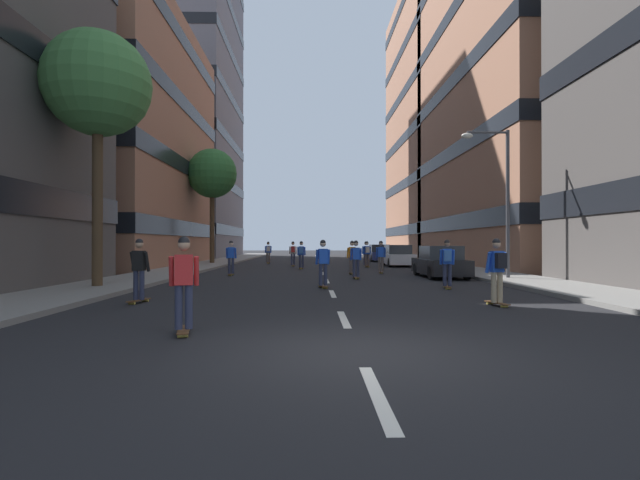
# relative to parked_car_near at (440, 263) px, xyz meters

# --- Properties ---
(ground_plane) EXTENTS (145.10, 145.10, 0.00)m
(ground_plane) POSITION_rel_parked_car_near_xyz_m (-5.52, 9.18, -0.70)
(ground_plane) COLOR black
(sidewalk_left) EXTENTS (3.17, 66.51, 0.14)m
(sidewalk_left) POSITION_rel_parked_car_near_xyz_m (-13.83, 12.21, -0.63)
(sidewalk_left) COLOR gray
(sidewalk_left) RESTS_ON ground_plane
(sidewalk_right) EXTENTS (3.17, 66.51, 0.14)m
(sidewalk_right) POSITION_rel_parked_car_near_xyz_m (2.78, 12.21, -0.63)
(sidewalk_right) COLOR gray
(sidewalk_right) RESTS_ON ground_plane
(lane_markings) EXTENTS (0.16, 57.20, 0.01)m
(lane_markings) POSITION_rel_parked_car_near_xyz_m (-5.52, 10.50, -0.70)
(lane_markings) COLOR silver
(lane_markings) RESTS_ON ground_plane
(building_left_mid) EXTENTS (17.90, 19.95, 18.13)m
(building_left_mid) POSITION_rel_parked_car_near_xyz_m (-24.30, 12.14, 8.46)
(building_left_mid) COLOR #9E6B51
(building_left_mid) RESTS_ON ground_plane
(building_left_far) EXTENTS (17.90, 18.31, 35.92)m
(building_left_far) POSITION_rel_parked_car_near_xyz_m (-24.30, 32.02, 17.35)
(building_left_far) COLOR slate
(building_left_far) RESTS_ON ground_plane
(building_right_mid) EXTENTS (17.90, 22.26, 26.36)m
(building_right_mid) POSITION_rel_parked_car_near_xyz_m (13.26, 12.14, 12.57)
(building_right_mid) COLOR #9E6B51
(building_right_mid) RESTS_ON ground_plane
(building_right_far) EXTENTS (17.90, 20.42, 31.24)m
(building_right_far) POSITION_rel_parked_car_near_xyz_m (13.26, 32.02, 15.01)
(building_right_far) COLOR #9E6B51
(building_right_far) RESTS_ON ground_plane
(parked_car_near) EXTENTS (1.82, 4.40, 1.52)m
(parked_car_near) POSITION_rel_parked_car_near_xyz_m (0.00, 0.00, 0.00)
(parked_car_near) COLOR black
(parked_car_near) RESTS_ON ground_plane
(parked_car_mid) EXTENTS (1.82, 4.40, 1.52)m
(parked_car_mid) POSITION_rel_parked_car_near_xyz_m (0.00, 10.80, 0.00)
(parked_car_mid) COLOR silver
(parked_car_mid) RESTS_ON ground_plane
(parked_car_far) EXTENTS (1.82, 4.40, 1.52)m
(parked_car_far) POSITION_rel_parked_car_near_xyz_m (0.00, 19.71, 0.00)
(parked_car_far) COLOR navy
(parked_car_far) RESTS_ON ground_plane
(street_tree_near) EXTENTS (3.71, 3.71, 9.06)m
(street_tree_near) POSITION_rel_parked_car_near_xyz_m (-13.83, -5.46, 6.58)
(street_tree_near) COLOR #4C3823
(street_tree_near) RESTS_ON sidewalk_left
(street_tree_mid) EXTENTS (3.79, 3.79, 8.79)m
(street_tree_mid) POSITION_rel_parked_car_near_xyz_m (-13.83, 13.71, 6.28)
(street_tree_mid) COLOR #4C3823
(street_tree_mid) RESTS_ON sidewalk_left
(streetlamp_right) EXTENTS (2.13, 0.30, 6.50)m
(streetlamp_right) POSITION_rel_parked_car_near_xyz_m (2.10, -1.89, 3.44)
(streetlamp_right) COLOR #3F3F44
(streetlamp_right) RESTS_ON sidewalk_right
(skater_0) EXTENTS (0.54, 0.91, 1.78)m
(skater_0) POSITION_rel_parked_car_near_xyz_m (-2.23, 11.19, 0.32)
(skater_0) COLOR brown
(skater_0) RESTS_ON ground_plane
(skater_1) EXTENTS (0.56, 0.92, 1.78)m
(skater_1) POSITION_rel_parked_car_near_xyz_m (-4.05, 2.18, 0.29)
(skater_1) COLOR brown
(skater_1) RESTS_ON ground_plane
(skater_2) EXTENTS (0.57, 0.92, 1.78)m
(skater_2) POSITION_rel_parked_car_near_xyz_m (-8.55, -13.57, 0.29)
(skater_2) COLOR brown
(skater_2) RESTS_ON ground_plane
(skater_3) EXTENTS (0.53, 0.90, 1.78)m
(skater_3) POSITION_rel_parked_car_near_xyz_m (-10.29, 1.60, 0.29)
(skater_3) COLOR brown
(skater_3) RESTS_ON ground_plane
(skater_4) EXTENTS (0.54, 0.91, 1.78)m
(skater_4) POSITION_rel_parked_car_near_xyz_m (-7.48, 10.99, 0.32)
(skater_4) COLOR brown
(skater_4) RESTS_ON ground_plane
(skater_5) EXTENTS (0.56, 0.92, 1.78)m
(skater_5) POSITION_rel_parked_car_near_xyz_m (-1.28, -5.41, 0.32)
(skater_5) COLOR brown
(skater_5) RESTS_ON ground_plane
(skater_6) EXTENTS (0.56, 0.92, 1.78)m
(skater_6) POSITION_rel_parked_car_near_xyz_m (-5.78, -5.03, 0.29)
(skater_6) COLOR brown
(skater_6) RESTS_ON ground_plane
(skater_7) EXTENTS (0.56, 0.92, 1.78)m
(skater_7) POSITION_rel_parked_car_near_xyz_m (-1.34, -10.02, 0.32)
(skater_7) COLOR brown
(skater_7) RESTS_ON ground_plane
(skater_8) EXTENTS (0.54, 0.91, 1.78)m
(skater_8) POSITION_rel_parked_car_near_xyz_m (-2.35, 9.47, 0.32)
(skater_8) COLOR brown
(skater_8) RESTS_ON ground_plane
(skater_9) EXTENTS (0.57, 0.92, 1.78)m
(skater_9) POSITION_rel_parked_car_near_xyz_m (-10.97, -9.20, 0.29)
(skater_9) COLOR brown
(skater_9) RESTS_ON ground_plane
(skater_10) EXTENTS (0.56, 0.92, 1.78)m
(skater_10) POSITION_rel_parked_car_near_xyz_m (-2.38, 3.11, 0.29)
(skater_10) COLOR brown
(skater_10) RESTS_ON ground_plane
(skater_11) EXTENTS (0.54, 0.91, 1.78)m
(skater_11) POSITION_rel_parked_car_near_xyz_m (-4.13, -0.73, 0.29)
(skater_11) COLOR brown
(skater_11) RESTS_ON ground_plane
(skater_12) EXTENTS (0.56, 0.92, 1.78)m
(skater_12) POSITION_rel_parked_car_near_xyz_m (-9.63, 15.16, 0.32)
(skater_12) COLOR brown
(skater_12) RESTS_ON ground_plane
(skater_13) EXTENTS (0.55, 0.92, 1.78)m
(skater_13) POSITION_rel_parked_car_near_xyz_m (-6.82, 7.37, 0.32)
(skater_13) COLOR brown
(skater_13) RESTS_ON ground_plane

